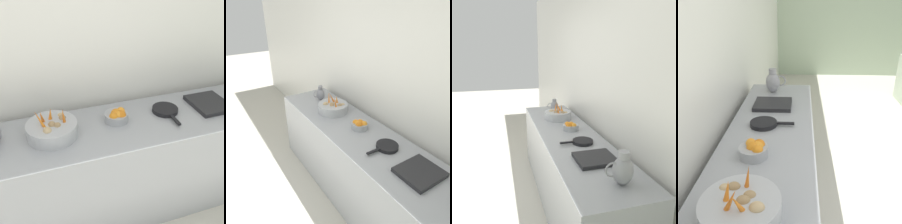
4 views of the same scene
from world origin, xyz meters
TOP-DOWN VIEW (x-y plane):
  - tile_wall_left at (-1.95, 0.79)m, footprint 0.10×9.60m
  - prep_counter at (-1.51, 0.29)m, footprint 0.65×2.73m
  - vegetable_colander at (-1.54, -0.32)m, footprint 0.36×0.36m
  - orange_bowl at (-1.57, 0.18)m, footprint 0.18×0.18m
  - metal_pitcher_short at (-1.58, -0.72)m, footprint 0.17×0.12m
  - counter_sink_basin at (-1.54, 1.00)m, footprint 0.34×0.30m
  - skillet_on_counter at (-1.57, 0.60)m, footprint 0.35×0.21m

SIDE VIEW (x-z plane):
  - prep_counter at x=-1.51m, z-range 0.00..0.89m
  - skillet_on_counter at x=-1.57m, z-range 0.89..0.92m
  - counter_sink_basin at x=-1.54m, z-range 0.89..0.92m
  - orange_bowl at x=-1.57m, z-range 0.88..0.99m
  - vegetable_colander at x=-1.54m, z-range 0.83..1.06m
  - metal_pitcher_short at x=-1.58m, z-range 0.88..1.07m
  - tile_wall_left at x=-1.95m, z-range 0.00..3.00m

